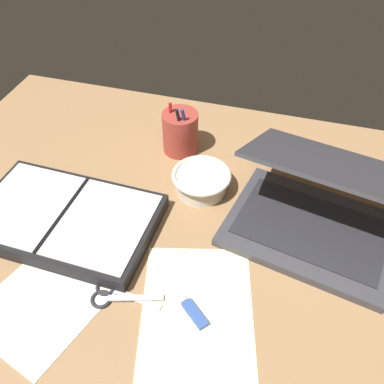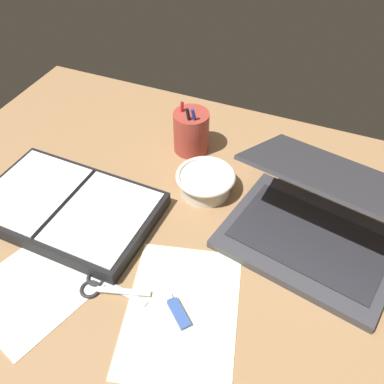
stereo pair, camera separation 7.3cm
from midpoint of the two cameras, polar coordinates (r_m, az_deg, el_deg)
desk_top at (r=88.47cm, az=-1.02°, el=-7.26°), size 140.00×100.00×2.00cm
laptop at (r=89.53cm, az=14.28°, el=-2.17°), size 39.14×37.44×18.15cm
bowl at (r=96.08cm, az=-0.93°, el=1.42°), size 13.45×13.45×4.98cm
pen_cup at (r=105.85cm, az=-3.56°, el=7.90°), size 8.77×8.77×13.87cm
planner at (r=94.43cm, az=-18.72°, el=-3.49°), size 38.27×24.87×3.75cm
scissors at (r=82.39cm, az=-13.25°, el=-13.27°), size 13.31×6.52×0.80cm
paper_sheet_front at (r=78.90cm, az=-2.06°, el=-15.75°), size 26.03×31.78×0.16cm
paper_sheet_beside_planner at (r=85.52cm, az=-21.35°, el=-13.42°), size 25.23×27.68×0.16cm
usb_drive at (r=78.26cm, az=-2.49°, el=-15.99°), size 6.52×5.88×1.00cm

